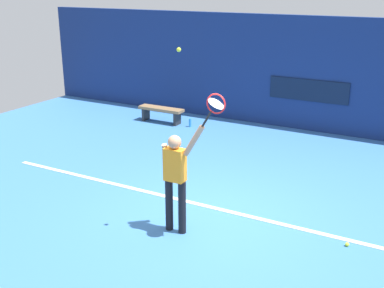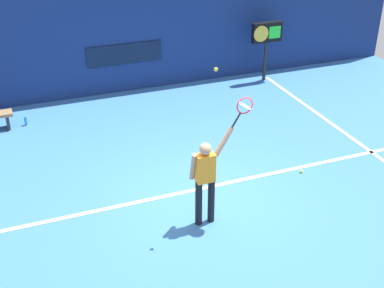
% 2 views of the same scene
% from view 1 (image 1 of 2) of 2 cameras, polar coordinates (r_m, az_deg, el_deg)
% --- Properties ---
extents(ground_plane, '(18.00, 18.00, 0.00)m').
position_cam_1_polar(ground_plane, '(8.79, 1.90, -8.54)').
color(ground_plane, '#3870B2').
extents(back_wall, '(18.00, 0.20, 3.14)m').
position_cam_1_polar(back_wall, '(13.81, 13.79, 7.94)').
color(back_wall, navy).
rests_on(back_wall, ground_plane).
extents(sponsor_banner_center, '(2.20, 0.03, 0.60)m').
position_cam_1_polar(sponsor_banner_center, '(13.78, 13.52, 6.15)').
color(sponsor_banner_center, '#0C1933').
extents(court_baseline, '(10.00, 0.10, 0.01)m').
position_cam_1_polar(court_baseline, '(9.07, 2.94, -7.60)').
color(court_baseline, white).
rests_on(court_baseline, ground_plane).
extents(tennis_player, '(0.78, 0.31, 1.93)m').
position_cam_1_polar(tennis_player, '(7.91, -1.94, -3.70)').
color(tennis_player, black).
rests_on(tennis_player, ground_plane).
extents(tennis_racket, '(0.46, 0.27, 0.61)m').
position_cam_1_polar(tennis_racket, '(7.19, 2.71, 4.54)').
color(tennis_racket, black).
extents(tennis_ball, '(0.07, 0.07, 0.07)m').
position_cam_1_polar(tennis_ball, '(7.25, -1.56, 11.02)').
color(tennis_ball, '#CCE033').
extents(court_bench, '(1.40, 0.36, 0.45)m').
position_cam_1_polar(court_bench, '(14.41, -3.65, 3.86)').
color(court_bench, olive).
rests_on(court_bench, ground_plane).
extents(water_bottle, '(0.07, 0.07, 0.24)m').
position_cam_1_polar(water_bottle, '(13.98, -0.22, 2.51)').
color(water_bottle, '#338CD8').
rests_on(water_bottle, ground_plane).
extents(spare_ball, '(0.07, 0.07, 0.07)m').
position_cam_1_polar(spare_ball, '(8.26, 17.76, -11.16)').
color(spare_ball, '#CCE033').
rests_on(spare_ball, ground_plane).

